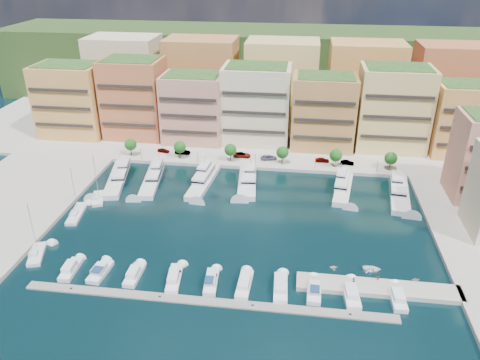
# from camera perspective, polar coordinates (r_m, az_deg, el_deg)

# --- Properties ---
(ground) EXTENTS (400.00, 400.00, 0.00)m
(ground) POSITION_cam_1_polar(r_m,az_deg,el_deg) (115.75, 0.23, -5.06)
(ground) COLOR black
(ground) RESTS_ON ground
(north_quay) EXTENTS (220.00, 64.00, 2.00)m
(north_quay) POSITION_cam_1_polar(r_m,az_deg,el_deg) (171.37, 2.97, 5.75)
(north_quay) COLOR #9E998E
(north_quay) RESTS_ON ground
(hillside) EXTENTS (240.00, 40.00, 58.00)m
(hillside) POSITION_cam_1_polar(r_m,az_deg,el_deg) (216.83, 4.11, 10.20)
(hillside) COLOR #233C18
(hillside) RESTS_ON ground
(south_pontoon) EXTENTS (72.00, 2.20, 0.35)m
(south_pontoon) POSITION_cam_1_polar(r_m,az_deg,el_deg) (92.28, -4.20, -14.62)
(south_pontoon) COLOR gray
(south_pontoon) RESTS_ON ground
(finger_pier) EXTENTS (32.00, 5.00, 2.00)m
(finger_pier) POSITION_cam_1_polar(r_m,az_deg,el_deg) (98.53, 16.46, -12.75)
(finger_pier) COLOR #9E998E
(finger_pier) RESTS_ON ground
(apartment_0) EXTENTS (22.00, 16.50, 24.80)m
(apartment_0) POSITION_cam_1_polar(r_m,az_deg,el_deg) (174.04, -19.80, 9.18)
(apartment_0) COLOR #E39553
(apartment_0) RESTS_ON north_quay
(apartment_1) EXTENTS (20.00, 16.50, 26.80)m
(apartment_1) POSITION_cam_1_polar(r_m,az_deg,el_deg) (166.75, -12.70, 9.74)
(apartment_1) COLOR #B5573C
(apartment_1) RESTS_ON north_quay
(apartment_2) EXTENTS (20.00, 15.50, 22.80)m
(apartment_2) POSITION_cam_1_polar(r_m,az_deg,el_deg) (159.54, -5.67, 8.75)
(apartment_2) COLOR tan
(apartment_2) RESTS_ON north_quay
(apartment_3) EXTENTS (22.00, 16.50, 25.80)m
(apartment_3) POSITION_cam_1_polar(r_m,az_deg,el_deg) (157.62, 2.02, 9.21)
(apartment_3) COLOR beige
(apartment_3) RESTS_ON north_quay
(apartment_4) EXTENTS (20.00, 15.50, 23.80)m
(apartment_4) POSITION_cam_1_polar(r_m,az_deg,el_deg) (155.48, 10.11, 8.19)
(apartment_4) COLOR #BE8B47
(apartment_4) RESTS_ON north_quay
(apartment_5) EXTENTS (22.00, 16.50, 26.80)m
(apartment_5) POSITION_cam_1_polar(r_m,az_deg,el_deg) (159.46, 18.13, 8.31)
(apartment_5) COLOR #D5B771
(apartment_5) RESTS_ON north_quay
(apartment_6) EXTENTS (20.00, 15.50, 22.80)m
(apartment_6) POSITION_cam_1_polar(r_m,az_deg,el_deg) (163.67, 25.75, 6.68)
(apartment_6) COLOR #E39553
(apartment_6) RESTS_ON north_quay
(backblock_0) EXTENTS (26.00, 18.00, 30.00)m
(backblock_0) POSITION_cam_1_polar(r_m,az_deg,el_deg) (190.00, -13.72, 12.19)
(backblock_0) COLOR beige
(backblock_0) RESTS_ON north_quay
(backblock_1) EXTENTS (26.00, 18.00, 30.00)m
(backblock_1) POSITION_cam_1_polar(r_m,az_deg,el_deg) (181.47, -4.63, 12.19)
(backblock_1) COLOR #BE8B47
(backblock_1) RESTS_ON north_quay
(backblock_2) EXTENTS (26.00, 18.00, 30.00)m
(backblock_2) POSITION_cam_1_polar(r_m,az_deg,el_deg) (177.66, 5.08, 11.86)
(backblock_2) COLOR #D5B771
(backblock_2) RESTS_ON north_quay
(backblock_3) EXTENTS (26.00, 18.00, 30.00)m
(backblock_3) POSITION_cam_1_polar(r_m,az_deg,el_deg) (178.86, 14.90, 11.19)
(backblock_3) COLOR #E39553
(backblock_3) RESTS_ON north_quay
(backblock_4) EXTENTS (26.00, 18.00, 30.00)m
(backblock_4) POSITION_cam_1_polar(r_m,az_deg,el_deg) (184.99, 24.28, 10.24)
(backblock_4) COLOR #B5573C
(backblock_4) RESTS_ON north_quay
(tree_0) EXTENTS (3.80, 3.80, 5.65)m
(tree_0) POSITION_cam_1_polar(r_m,az_deg,el_deg) (152.14, -13.20, 4.23)
(tree_0) COLOR #473323
(tree_0) RESTS_ON north_quay
(tree_1) EXTENTS (3.80, 3.80, 5.65)m
(tree_1) POSITION_cam_1_polar(r_m,az_deg,el_deg) (147.35, -7.35, 4.00)
(tree_1) COLOR #473323
(tree_1) RESTS_ON north_quay
(tree_2) EXTENTS (3.80, 3.80, 5.65)m
(tree_2) POSITION_cam_1_polar(r_m,az_deg,el_deg) (144.19, -1.17, 3.70)
(tree_2) COLOR #473323
(tree_2) RESTS_ON north_quay
(tree_3) EXTENTS (3.80, 3.80, 5.65)m
(tree_3) POSITION_cam_1_polar(r_m,az_deg,el_deg) (142.75, 5.20, 3.35)
(tree_3) COLOR #473323
(tree_3) RESTS_ON north_quay
(tree_4) EXTENTS (3.80, 3.80, 5.65)m
(tree_4) POSITION_cam_1_polar(r_m,az_deg,el_deg) (143.11, 11.61, 2.96)
(tree_4) COLOR #473323
(tree_4) RESTS_ON north_quay
(tree_5) EXTENTS (3.80, 3.80, 5.65)m
(tree_5) POSITION_cam_1_polar(r_m,az_deg,el_deg) (145.24, 17.91, 2.54)
(tree_5) COLOR #473323
(tree_5) RESTS_ON north_quay
(lamppost_0) EXTENTS (0.30, 0.30, 4.20)m
(lamppost_0) POSITION_cam_1_polar(r_m,az_deg,el_deg) (149.15, -12.02, 3.52)
(lamppost_0) COLOR black
(lamppost_0) RESTS_ON north_quay
(lamppost_1) EXTENTS (0.30, 0.30, 4.20)m
(lamppost_1) POSITION_cam_1_polar(r_m,az_deg,el_deg) (144.26, -5.24, 3.21)
(lamppost_1) COLOR black
(lamppost_1) RESTS_ON north_quay
(lamppost_2) EXTENTS (0.30, 0.30, 4.20)m
(lamppost_2) POSITION_cam_1_polar(r_m,az_deg,el_deg) (141.51, 1.89, 2.83)
(lamppost_2) COLOR black
(lamppost_2) RESTS_ON north_quay
(lamppost_3) EXTENTS (0.30, 0.30, 4.20)m
(lamppost_3) POSITION_cam_1_polar(r_m,az_deg,el_deg) (141.02, 9.19, 2.40)
(lamppost_3) COLOR black
(lamppost_3) RESTS_ON north_quay
(lamppost_4) EXTENTS (0.30, 0.30, 4.20)m
(lamppost_4) POSITION_cam_1_polar(r_m,az_deg,el_deg) (142.82, 16.42, 1.94)
(lamppost_4) COLOR black
(lamppost_4) RESTS_ON north_quay
(yacht_0) EXTENTS (9.12, 23.93, 7.30)m
(yacht_0) POSITION_cam_1_polar(r_m,az_deg,el_deg) (140.11, -14.61, 0.50)
(yacht_0) COLOR silver
(yacht_0) RESTS_ON ground
(yacht_1) EXTENTS (7.23, 22.80, 7.30)m
(yacht_1) POSITION_cam_1_polar(r_m,az_deg,el_deg) (137.11, -10.57, 0.30)
(yacht_1) COLOR silver
(yacht_1) RESTS_ON ground
(yacht_2) EXTENTS (6.18, 21.65, 7.30)m
(yacht_2) POSITION_cam_1_polar(r_m,az_deg,el_deg) (133.84, -4.44, 0.07)
(yacht_2) COLOR silver
(yacht_2) RESTS_ON ground
(yacht_3) EXTENTS (6.59, 19.37, 7.30)m
(yacht_3) POSITION_cam_1_polar(r_m,az_deg,el_deg) (132.90, 0.94, -0.05)
(yacht_3) COLOR silver
(yacht_3) RESTS_ON ground
(yacht_5) EXTENTS (6.80, 19.51, 7.30)m
(yacht_5) POSITION_cam_1_polar(r_m,az_deg,el_deg) (132.75, 12.45, -0.75)
(yacht_5) COLOR silver
(yacht_5) RESTS_ON ground
(yacht_6) EXTENTS (7.26, 21.85, 7.30)m
(yacht_6) POSITION_cam_1_polar(r_m,az_deg,el_deg) (134.07, 18.81, -1.32)
(yacht_6) COLOR silver
(yacht_6) RESTS_ON ground
(cruiser_0) EXTENTS (2.91, 7.63, 2.55)m
(cruiser_0) POSITION_cam_1_polar(r_m,az_deg,el_deg) (105.07, -19.95, -10.21)
(cruiser_0) COLOR white
(cruiser_0) RESTS_ON ground
(cruiser_1) EXTENTS (3.39, 7.34, 2.66)m
(cruiser_1) POSITION_cam_1_polar(r_m,az_deg,el_deg) (102.43, -16.71, -10.69)
(cruiser_1) COLOR white
(cruiser_1) RESTS_ON ground
(cruiser_2) EXTENTS (2.60, 7.34, 2.55)m
(cruiser_2) POSITION_cam_1_polar(r_m,az_deg,el_deg) (99.88, -12.77, -11.23)
(cruiser_2) COLOR white
(cruiser_2) RESTS_ON ground
(cruiser_3) EXTENTS (3.54, 9.18, 2.55)m
(cruiser_3) POSITION_cam_1_polar(r_m,az_deg,el_deg) (97.51, -8.02, -11.81)
(cruiser_3) COLOR white
(cruiser_3) RESTS_ON ground
(cruiser_4) EXTENTS (3.10, 8.16, 2.66)m
(cruiser_4) POSITION_cam_1_polar(r_m,az_deg,el_deg) (95.95, -3.53, -12.28)
(cruiser_4) COLOR white
(cruiser_4) RESTS_ON ground
(cruiser_5) EXTENTS (2.85, 8.68, 2.55)m
(cruiser_5) POSITION_cam_1_polar(r_m,az_deg,el_deg) (95.10, 0.53, -12.65)
(cruiser_5) COLOR white
(cruiser_5) RESTS_ON ground
(cruiser_6) EXTENTS (3.05, 8.89, 2.55)m
(cruiser_6) POSITION_cam_1_polar(r_m,az_deg,el_deg) (94.68, 4.97, -12.97)
(cruiser_6) COLOR white
(cruiser_6) RESTS_ON ground
(cruiser_7) EXTENTS (2.83, 7.70, 2.66)m
(cruiser_7) POSITION_cam_1_polar(r_m,az_deg,el_deg) (94.76, 9.02, -13.20)
(cruiser_7) COLOR white
(cruiser_7) RESTS_ON ground
(cruiser_8) EXTENTS (3.48, 8.62, 2.55)m
(cruiser_8) POSITION_cam_1_polar(r_m,az_deg,el_deg) (95.39, 13.37, -13.38)
(cruiser_8) COLOR white
(cruiser_8) RESTS_ON ground
(cruiser_9) EXTENTS (2.87, 7.59, 2.55)m
(cruiser_9) POSITION_cam_1_polar(r_m,az_deg,el_deg) (96.85, 18.64, -13.49)
(cruiser_9) COLOR white
(cruiser_9) RESTS_ON ground
(sailboat_2) EXTENTS (5.29, 8.49, 13.20)m
(sailboat_2) POSITION_cam_1_polar(r_m,az_deg,el_deg) (130.69, -16.91, -2.21)
(sailboat_2) COLOR silver
(sailboat_2) RESTS_ON ground
(sailboat_1) EXTENTS (4.42, 10.83, 13.20)m
(sailboat_1) POSITION_cam_1_polar(r_m,az_deg,el_deg) (125.13, -19.29, -3.95)
(sailboat_1) COLOR silver
(sailboat_1) RESTS_ON ground
(sailboat_0) EXTENTS (5.40, 8.91, 13.20)m
(sailboat_0) POSITION_cam_1_polar(r_m,az_deg,el_deg) (112.75, -23.53, -8.34)
(sailboat_0) COLOR silver
(sailboat_0) RESTS_ON ground
(tender_3) EXTENTS (1.99, 1.82, 0.90)m
(tender_3) POSITION_cam_1_polar(r_m,az_deg,el_deg) (102.82, 20.62, -11.30)
(tender_3) COLOR beige
(tender_3) RESTS_ON ground
(tender_1) EXTENTS (1.82, 1.62, 0.88)m
(tender_1) POSITION_cam_1_polar(r_m,az_deg,el_deg) (101.73, 11.33, -10.36)
(tender_1) COLOR beige
(tender_1) RESTS_ON ground
(tender_2) EXTENTS (3.96, 2.88, 0.81)m
(tender_2) POSITION_cam_1_polar(r_m,az_deg,el_deg) (103.14, 15.78, -10.37)
(tender_2) COLOR white
(tender_2) RESTS_ON ground
(car_0) EXTENTS (4.16, 2.24, 1.35)m
(car_0) POSITION_cam_1_polar(r_m,az_deg,el_deg) (153.63, -9.31, 3.58)
(car_0) COLOR gray
(car_0) RESTS_ON north_quay
(car_1) EXTENTS (4.93, 1.85, 1.61)m
(car_1) POSITION_cam_1_polar(r_m,az_deg,el_deg) (151.37, -7.02, 3.44)
(car_1) COLOR gray
(car_1) RESTS_ON north_quay
(car_2) EXTENTS (5.58, 2.74, 1.52)m
(car_2) POSITION_cam_1_polar(r_m,az_deg,el_deg) (148.10, 0.24, 3.09)
(car_2) COLOR gray
(car_2) RESTS_ON north_quay
(car_3) EXTENTS (5.59, 3.52, 1.51)m
(car_3) POSITION_cam_1_polar(r_m,az_deg,el_deg) (146.52, 3.54, 2.77)
(car_3) COLOR gray
(car_3) RESTS_ON north_quay
(car_4) EXTENTS (4.28, 1.81, 1.45)m
(car_4) POSITION_cam_1_polar(r_m,az_deg,el_deg) (146.87, 9.99, 2.45)
(car_4) COLOR gray
(car_4) RESTS_ON north_quay
(car_5) EXTENTS (4.22, 1.85, 1.35)m
(car_5) POSITION_cam_1_polar(r_m,az_deg,el_deg) (146.58, 12.93, 2.09)
(car_5) COLOR gray
(car_5) RESTS_ON north_quay
(person_0) EXTENTS (0.81, 0.82, 1.91)m
(person_0) POSITION_cam_1_polar(r_m,az_deg,el_deg) (96.30, 13.69, -11.90)
(person_0) COLOR #26324D
(person_0) RESTS_ON finger_pier
(person_1) EXTENTS (0.93, 0.81, 1.61)m
(person_1) POSITION_cam_1_polar(r_m,az_deg,el_deg) (99.00, 16.46, -11.21)
(person_1) COLOR #503430
(person_1) RESTS_ON finger_pier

